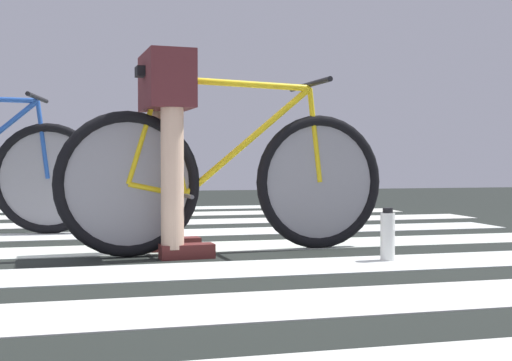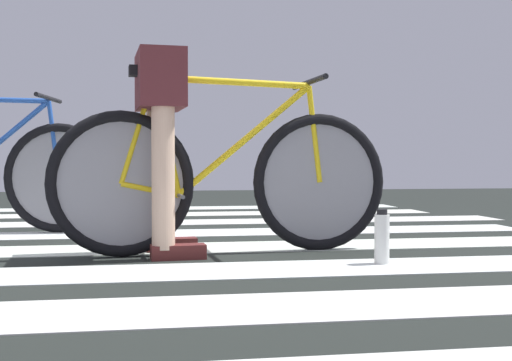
# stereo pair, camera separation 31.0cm
# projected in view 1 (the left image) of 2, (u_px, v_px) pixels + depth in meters

# --- Properties ---
(ground) EXTENTS (18.00, 14.00, 0.02)m
(ground) POSITION_uv_depth(u_px,v_px,m) (157.00, 250.00, 3.63)
(ground) COLOR black
(crosswalk_markings) EXTENTS (5.49, 6.51, 0.00)m
(crosswalk_markings) POSITION_uv_depth(u_px,v_px,m) (154.00, 249.00, 3.57)
(crosswalk_markings) COLOR silver
(crosswalk_markings) RESTS_ON ground
(bicycle_1_of_2) EXTENTS (1.73, 0.52, 0.93)m
(bicycle_1_of_2) POSITION_uv_depth(u_px,v_px,m) (228.00, 178.00, 3.42)
(bicycle_1_of_2) COLOR black
(bicycle_1_of_2) RESTS_ON ground
(cyclist_1_of_2) EXTENTS (0.34, 0.43, 1.00)m
(cyclist_1_of_2) POSITION_uv_depth(u_px,v_px,m) (168.00, 125.00, 3.32)
(cyclist_1_of_2) COLOR beige
(cyclist_1_of_2) RESTS_ON ground
(water_bottle) EXTENTS (0.07, 0.07, 0.25)m
(water_bottle) POSITION_uv_depth(u_px,v_px,m) (388.00, 236.00, 3.14)
(water_bottle) COLOR white
(water_bottle) RESTS_ON ground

